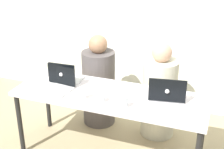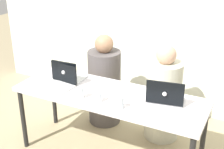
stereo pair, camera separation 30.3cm
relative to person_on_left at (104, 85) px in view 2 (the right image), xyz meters
The scene contains 10 objects.
back_wall 1.17m from the person_on_left, 62.74° to the left, with size 4.96×0.10×2.70m, color silver.
desk 0.73m from the person_on_left, 58.15° to the right, with size 1.91×0.65×0.74m.
person_on_left is the anchor object (origin of this frame).
person_on_right 0.75m from the person_on_left, ahead, with size 0.41×0.41×1.12m.
laptop_back_left 0.61m from the person_on_left, 107.09° to the right, with size 0.30×0.29×0.24m.
laptop_front_left 0.75m from the person_on_left, 103.80° to the right, with size 0.35×0.28×0.22m.
laptop_back_right 1.09m from the person_on_left, 29.23° to the right, with size 0.38×0.31×0.24m.
water_glass_center 0.91m from the person_on_left, 65.72° to the right, with size 0.07×0.07×0.09m.
water_glass_right 1.04m from the person_on_left, 53.70° to the right, with size 0.06×0.06×0.11m.
water_glass_left 0.87m from the person_on_left, 77.64° to the right, with size 0.06×0.06×0.12m.
Camera 2 is at (1.25, -2.42, 2.14)m, focal length 50.00 mm.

